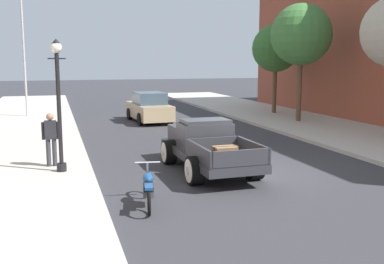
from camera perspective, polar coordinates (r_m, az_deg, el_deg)
The scene contains 9 objects.
ground_plane at distance 14.03m, azimuth 6.73°, elevation -5.03°, with size 140.00×140.00×0.00m, color #333338.
hotrod_truck_gunmetal at distance 14.13m, azimuth 1.76°, elevation -1.73°, with size 2.26×4.97×1.58m.
motorcycle_parked at distance 10.74m, azimuth -5.53°, elevation -6.94°, with size 0.66×2.10×0.93m.
car_background_tan at distance 25.33m, azimuth -5.42°, elevation 3.02°, with size 2.05×4.39×1.65m.
pedestrian_sidewalk_left at distance 14.53m, azimuth -17.38°, elevation -0.52°, with size 0.53×0.22×1.65m.
street_lamp_near at distance 13.61m, azimuth -16.49°, elevation 4.42°, with size 0.50×0.32×3.85m.
flagpole at distance 28.32m, azimuth -20.19°, elevation 13.29°, with size 1.74×0.16×9.16m.
street_tree_second at distance 25.03m, azimuth 13.61°, elevation 11.83°, with size 3.23×3.23×6.21m.
street_tree_third at distance 28.73m, azimuth 10.50°, elevation 10.31°, with size 2.91×2.91×5.44m.
Camera 1 is at (-5.51, -12.45, 3.38)m, focal length 42.30 mm.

